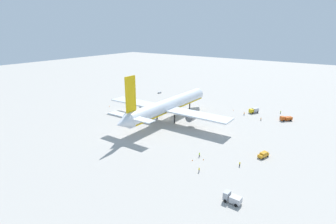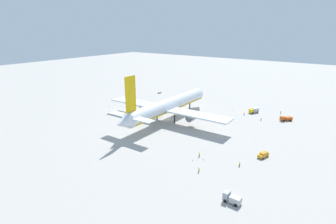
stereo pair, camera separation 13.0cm
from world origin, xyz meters
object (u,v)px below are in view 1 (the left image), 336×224
(ground_worker_0, at_px, (244,114))
(traffic_cone_3, at_px, (192,160))
(ground_worker_2, at_px, (281,112))
(traffic_cone_1, at_px, (109,106))
(service_truck_0, at_px, (232,198))
(baggage_cart_1, at_px, (159,92))
(ground_worker_3, at_px, (261,119))
(service_truck_1, at_px, (254,110))
(baggage_cart_0, at_px, (127,100))
(ground_worker_5, at_px, (240,164))
(traffic_cone_4, at_px, (203,159))
(traffic_cone_2, at_px, (233,110))
(ground_worker_4, at_px, (199,155))
(service_truck_2, at_px, (286,118))
(baggage_cart_2, at_px, (124,98))
(ground_worker_1, at_px, (199,170))
(traffic_cone_0, at_px, (175,97))
(airliner, at_px, (168,106))
(service_van, at_px, (263,155))

(ground_worker_0, height_order, traffic_cone_3, ground_worker_0)
(ground_worker_2, relative_size, traffic_cone_1, 3.03)
(service_truck_0, distance_m, baggage_cart_1, 131.74)
(ground_worker_3, relative_size, traffic_cone_1, 2.93)
(service_truck_0, bearing_deg, ground_worker_2, 5.64)
(service_truck_1, relative_size, baggage_cart_0, 1.87)
(ground_worker_0, relative_size, traffic_cone_3, 3.17)
(ground_worker_5, relative_size, traffic_cone_4, 3.14)
(ground_worker_0, xyz_separation_m, traffic_cone_2, (4.91, 8.20, -0.61))
(ground_worker_2, bearing_deg, service_truck_1, 120.27)
(ground_worker_5, distance_m, traffic_cone_2, 67.21)
(ground_worker_4, xyz_separation_m, ground_worker_5, (1.80, -14.88, -0.00))
(service_truck_0, xyz_separation_m, ground_worker_2, (92.00, 9.08, -0.54))
(service_truck_2, bearing_deg, ground_worker_0, 99.66)
(baggage_cart_2, xyz_separation_m, traffic_cone_2, (15.77, -72.58, 0.01))
(ground_worker_5, bearing_deg, ground_worker_1, 140.32)
(ground_worker_5, distance_m, traffic_cone_1, 95.87)
(service_truck_0, height_order, ground_worker_0, service_truck_0)
(service_truck_1, xyz_separation_m, traffic_cone_0, (2.40, 55.52, -1.22))
(traffic_cone_0, distance_m, traffic_cone_3, 91.57)
(service_truck_0, distance_m, traffic_cone_3, 25.74)
(service_truck_0, bearing_deg, ground_worker_1, 59.18)
(baggage_cart_2, relative_size, ground_worker_2, 1.89)
(airliner, bearing_deg, ground_worker_1, -133.35)
(service_truck_0, bearing_deg, ground_worker_3, 11.12)
(ground_worker_4, distance_m, traffic_cone_3, 4.27)
(service_van, xyz_separation_m, ground_worker_4, (-13.49, 19.51, -0.15))
(baggage_cart_1, relative_size, ground_worker_4, 2.01)
(ground_worker_0, distance_m, ground_worker_4, 58.47)
(service_van, bearing_deg, ground_worker_3, 18.04)
(baggage_cart_1, height_order, traffic_cone_3, baggage_cart_1)
(airliner, distance_m, service_truck_2, 61.66)
(ground_worker_1, bearing_deg, traffic_cone_0, 38.56)
(baggage_cart_0, xyz_separation_m, traffic_cone_2, (19.31, -66.03, 0.01))
(ground_worker_5, bearing_deg, service_truck_1, 14.18)
(service_van, xyz_separation_m, traffic_cone_2, (49.74, 31.88, -0.76))
(ground_worker_4, bearing_deg, traffic_cone_1, 70.64)
(service_truck_0, xyz_separation_m, ground_worker_3, (73.53, 14.45, -0.57))
(service_van, xyz_separation_m, ground_worker_3, (41.14, 13.40, -0.22))
(ground_worker_3, xyz_separation_m, traffic_cone_3, (-58.82, 6.65, -0.54))
(ground_worker_0, xyz_separation_m, traffic_cone_3, (-62.52, -3.64, -0.61))
(ground_worker_1, relative_size, ground_worker_4, 0.98)
(ground_worker_5, bearing_deg, service_truck_2, -1.74)
(service_truck_0, height_order, service_truck_2, service_truck_0)
(baggage_cart_0, bearing_deg, traffic_cone_3, -121.72)
(baggage_cart_0, bearing_deg, ground_worker_2, -72.02)
(baggage_cart_0, xyz_separation_m, ground_worker_2, (29.18, -89.88, 0.58))
(service_truck_2, bearing_deg, traffic_cone_1, 110.17)
(baggage_cart_1, xyz_separation_m, baggage_cart_2, (-25.63, 11.21, -0.40))
(airliner, distance_m, baggage_cart_1, 61.33)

